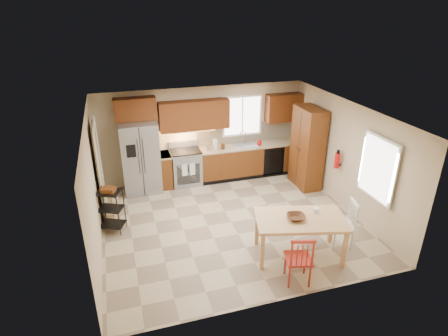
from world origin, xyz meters
name	(u,v)px	position (x,y,z in m)	size (l,w,h in m)	color
floor	(231,222)	(0.00, 0.00, 0.00)	(5.50, 5.50, 0.00)	tan
ceiling	(232,113)	(0.00, 0.00, 2.50)	(5.50, 5.00, 0.02)	silver
wall_back	(203,133)	(0.00, 2.50, 1.25)	(5.50, 0.02, 2.50)	#CCB793
wall_front	(283,238)	(0.00, -2.50, 1.25)	(5.50, 0.02, 2.50)	#CCB793
wall_left	(93,189)	(-2.75, 0.00, 1.25)	(0.02, 5.00, 2.50)	#CCB793
wall_right	(346,156)	(2.75, 0.00, 1.25)	(0.02, 5.00, 2.50)	#CCB793
refrigerator	(140,158)	(-1.70, 2.12, 0.91)	(0.92, 0.75, 1.82)	gray
range_stove	(186,168)	(-0.55, 2.19, 0.46)	(0.76, 0.63, 0.92)	gray
base_cabinet_narrow	(165,170)	(-1.10, 2.20, 0.45)	(0.30, 0.60, 0.90)	#592B10
base_cabinet_run	(251,160)	(1.29, 2.20, 0.45)	(2.92, 0.60, 0.90)	#592B10
dishwasher	(274,161)	(1.85, 1.91, 0.45)	(0.60, 0.02, 0.78)	black
backsplash	(248,132)	(1.29, 2.48, 1.18)	(2.92, 0.03, 0.55)	beige
upper_over_fridge	(135,109)	(-1.70, 2.33, 2.10)	(1.00, 0.35, 0.55)	#5E2D0F
upper_left_block	(194,115)	(-0.25, 2.33, 1.83)	(1.80, 0.35, 0.75)	#5E2D0F
upper_right_block	(284,108)	(2.25, 2.33, 1.83)	(1.00, 0.35, 0.75)	#5E2D0F
window_back	(242,116)	(1.10, 2.48, 1.65)	(1.12, 0.04, 1.12)	white
sink	(245,147)	(1.10, 2.20, 0.86)	(0.62, 0.46, 0.16)	gray
undercab_glow	(183,131)	(-0.55, 2.30, 1.43)	(1.60, 0.30, 0.01)	#FFBF66
soap_bottle	(260,142)	(1.48, 2.10, 1.00)	(0.09, 0.09, 0.19)	#BC0D0D
paper_towel	(215,144)	(0.25, 2.15, 1.04)	(0.12, 0.12, 0.28)	white
canister_steel	(208,147)	(0.05, 2.15, 0.99)	(0.11, 0.11, 0.18)	gray
canister_wood	(223,146)	(0.45, 2.12, 0.97)	(0.10, 0.10, 0.14)	#462612
pantry	(307,148)	(2.43, 1.20, 1.05)	(0.50, 0.95, 2.10)	#592B10
fire_extinguisher	(337,161)	(2.63, 0.15, 1.10)	(0.12, 0.12, 0.36)	#BC0D0D
window_right	(378,169)	(2.68, -1.15, 1.45)	(0.04, 1.02, 1.32)	white
doorway	(99,170)	(-2.67, 1.30, 1.05)	(0.04, 0.95, 2.10)	#8C7A59
dining_table	(299,237)	(0.87, -1.48, 0.40)	(1.66, 0.93, 0.81)	tan
chair_red	(298,258)	(0.52, -2.13, 0.49)	(0.46, 0.46, 0.97)	#A82619
chair_white	(342,224)	(1.82, -1.43, 0.49)	(0.46, 0.46, 0.97)	white
table_bowl	(296,219)	(0.77, -1.48, 0.82)	(0.34, 0.34, 0.08)	#462612
table_jar	(316,211)	(1.23, -1.38, 0.85)	(0.13, 0.13, 0.15)	white
bar_stool	(111,206)	(-2.50, 0.79, 0.38)	(0.37, 0.37, 0.77)	tan
utility_cart	(111,211)	(-2.50, 0.41, 0.49)	(0.49, 0.38, 0.97)	black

